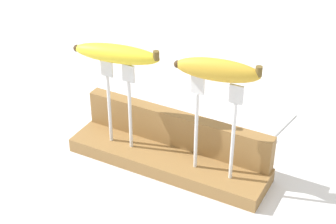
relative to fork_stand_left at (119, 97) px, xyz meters
name	(u,v)px	position (x,y,z in m)	size (l,w,h in m)	color
ground_plane	(168,165)	(0.10, 0.01, -0.14)	(3.00, 3.00, 0.00)	silver
wooden_board	(168,160)	(0.10, 0.01, -0.13)	(0.42, 0.11, 0.03)	olive
board_backstop	(177,129)	(0.10, 0.05, -0.08)	(0.41, 0.03, 0.07)	olive
fork_stand_left	(119,97)	(0.00, 0.00, 0.00)	(0.08, 0.01, 0.19)	silver
fork_stand_right	(215,120)	(0.21, 0.00, 0.01)	(0.10, 0.01, 0.20)	silver
banana_raised_left	(117,54)	(0.00, 0.00, 0.09)	(0.18, 0.07, 0.04)	yellow
banana_raised_right	(218,70)	(0.21, 0.00, 0.11)	(0.16, 0.06, 0.04)	gold
fork_fallen_near	(276,134)	(0.27, 0.22, -0.14)	(0.04, 0.16, 0.01)	silver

